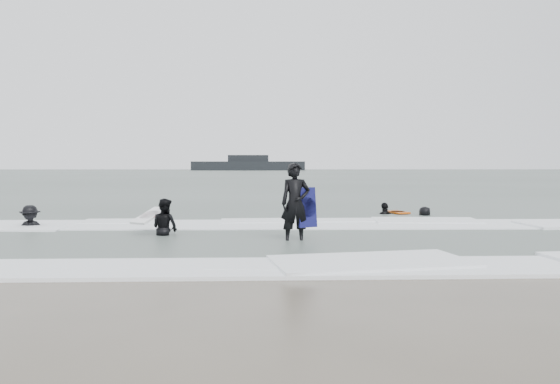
{
  "coord_description": "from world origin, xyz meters",
  "views": [
    {
      "loc": [
        -0.29,
        -10.26,
        1.9
      ],
      "look_at": [
        0.0,
        5.0,
        1.1
      ],
      "focal_mm": 35.0,
      "sensor_mm": 36.0,
      "label": 1
    }
  ],
  "objects_px": {
    "vessel_horizon": "(248,165)",
    "surfer_centre": "(295,243)",
    "surfer_wading": "(165,237)",
    "surfer_right_near": "(385,215)",
    "surfer_breaker": "(30,229)",
    "surfer_right_far": "(425,217)"
  },
  "relations": [
    {
      "from": "vessel_horizon",
      "to": "surfer_centre",
      "type": "bearing_deg",
      "value": -87.3
    },
    {
      "from": "surfer_centre",
      "to": "vessel_horizon",
      "type": "distance_m",
      "value": 134.55
    },
    {
      "from": "surfer_wading",
      "to": "vessel_horizon",
      "type": "height_order",
      "value": "vessel_horizon"
    },
    {
      "from": "surfer_centre",
      "to": "surfer_right_near",
      "type": "height_order",
      "value": "surfer_centre"
    },
    {
      "from": "surfer_breaker",
      "to": "surfer_right_near",
      "type": "height_order",
      "value": "surfer_right_near"
    },
    {
      "from": "surfer_centre",
      "to": "surfer_wading",
      "type": "height_order",
      "value": "surfer_centre"
    },
    {
      "from": "surfer_centre",
      "to": "surfer_wading",
      "type": "distance_m",
      "value": 3.52
    },
    {
      "from": "surfer_wading",
      "to": "surfer_breaker",
      "type": "xyz_separation_m",
      "value": [
        -4.23,
        1.77,
        0.0
      ]
    },
    {
      "from": "surfer_wading",
      "to": "surfer_right_near",
      "type": "xyz_separation_m",
      "value": [
        6.94,
        5.68,
        0.0
      ]
    },
    {
      "from": "surfer_right_far",
      "to": "vessel_horizon",
      "type": "relative_size",
      "value": 0.05
    },
    {
      "from": "surfer_breaker",
      "to": "surfer_right_far",
      "type": "distance_m",
      "value": 12.92
    },
    {
      "from": "surfer_centre",
      "to": "surfer_right_near",
      "type": "xyz_separation_m",
      "value": [
        3.61,
        6.84,
        0.0
      ]
    },
    {
      "from": "surfer_right_near",
      "to": "vessel_horizon",
      "type": "bearing_deg",
      "value": -108.01
    },
    {
      "from": "surfer_breaker",
      "to": "surfer_right_near",
      "type": "xyz_separation_m",
      "value": [
        11.17,
        3.91,
        0.0
      ]
    },
    {
      "from": "surfer_wading",
      "to": "vessel_horizon",
      "type": "distance_m",
      "value": 133.28
    },
    {
      "from": "surfer_right_far",
      "to": "vessel_horizon",
      "type": "distance_m",
      "value": 128.6
    },
    {
      "from": "surfer_right_far",
      "to": "surfer_breaker",
      "type": "bearing_deg",
      "value": -6.84
    },
    {
      "from": "vessel_horizon",
      "to": "surfer_breaker",
      "type": "bearing_deg",
      "value": -90.53
    },
    {
      "from": "surfer_right_near",
      "to": "surfer_right_far",
      "type": "height_order",
      "value": "surfer_right_near"
    },
    {
      "from": "surfer_wading",
      "to": "surfer_right_far",
      "type": "xyz_separation_m",
      "value": [
        8.24,
        5.14,
        0.0
      ]
    },
    {
      "from": "surfer_wading",
      "to": "surfer_breaker",
      "type": "height_order",
      "value": "surfer_wading"
    },
    {
      "from": "surfer_breaker",
      "to": "vessel_horizon",
      "type": "distance_m",
      "value": 131.48
    }
  ]
}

